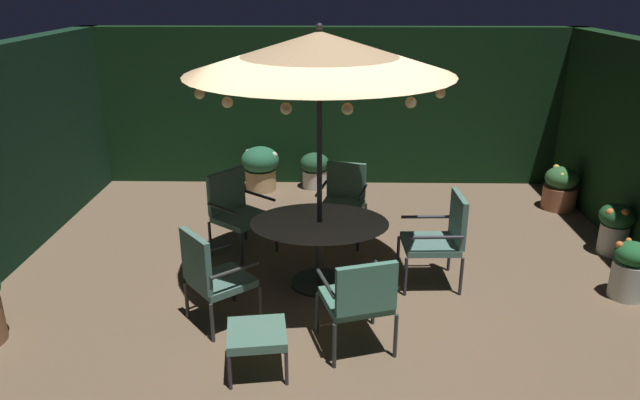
# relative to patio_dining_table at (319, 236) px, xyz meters

# --- Properties ---
(ground_plane) EXTENTS (7.98, 7.93, 0.02)m
(ground_plane) POSITION_rel_patio_dining_table_xyz_m (0.10, -0.18, -0.59)
(ground_plane) COLOR brown
(hedge_backdrop_rear) EXTENTS (7.98, 0.30, 2.52)m
(hedge_backdrop_rear) POSITION_rel_patio_dining_table_xyz_m (0.10, 3.64, 0.68)
(hedge_backdrop_rear) COLOR black
(hedge_backdrop_rear) RESTS_ON ground_plane
(patio_dining_table) EXTENTS (1.50, 1.18, 0.75)m
(patio_dining_table) POSITION_rel_patio_dining_table_xyz_m (0.00, 0.00, 0.00)
(patio_dining_table) COLOR #30302C
(patio_dining_table) RESTS_ON ground_plane
(patio_umbrella) EXTENTS (2.68, 2.68, 2.81)m
(patio_umbrella) POSITION_rel_patio_dining_table_xyz_m (0.00, -0.00, 1.95)
(patio_umbrella) COLOR #28292D
(patio_umbrella) RESTS_ON ground_plane
(patio_chair_north) EXTENTS (0.78, 0.78, 1.00)m
(patio_chair_north) POSITION_rel_patio_dining_table_xyz_m (-1.02, -0.84, -0.02)
(patio_chair_north) COLOR #303230
(patio_chair_north) RESTS_ON ground_plane
(patio_chair_northeast) EXTENTS (0.75, 0.74, 0.96)m
(patio_chair_northeast) POSITION_rel_patio_dining_table_xyz_m (0.38, -1.26, -0.02)
(patio_chair_northeast) COLOR #29302F
(patio_chair_northeast) RESTS_ON ground_plane
(patio_chair_east) EXTENTS (0.65, 0.62, 1.05)m
(patio_chair_east) POSITION_rel_patio_dining_table_xyz_m (1.33, 0.05, 0.01)
(patio_chair_east) COLOR #2B2A35
(patio_chair_east) RESTS_ON ground_plane
(patio_chair_southeast) EXTENTS (0.69, 0.73, 0.97)m
(patio_chair_southeast) POSITION_rel_patio_dining_table_xyz_m (0.28, 1.29, -0.03)
(patio_chair_southeast) COLOR #2B2931
(patio_chair_southeast) RESTS_ON ground_plane
(patio_chair_south) EXTENTS (0.84, 0.85, 1.02)m
(patio_chair_south) POSITION_rel_patio_dining_table_xyz_m (-1.04, 0.82, 0.00)
(patio_chair_south) COLOR #2A3131
(patio_chair_south) RESTS_ON ground_plane
(ottoman_footrest) EXTENTS (0.56, 0.54, 0.41)m
(ottoman_footrest) POSITION_rel_patio_dining_table_xyz_m (-0.50, -1.57, -0.23)
(ottoman_footrest) COLOR #302A33
(ottoman_footrest) RESTS_ON ground_plane
(potted_plant_back_right) EXTENTS (0.46, 0.46, 0.58)m
(potted_plant_back_right) POSITION_rel_patio_dining_table_xyz_m (-0.14, 3.25, -0.27)
(potted_plant_back_right) COLOR silver
(potted_plant_back_right) RESTS_ON ground_plane
(potted_plant_front_corner) EXTENTS (0.49, 0.49, 0.64)m
(potted_plant_front_corner) POSITION_rel_patio_dining_table_xyz_m (3.51, 2.37, -0.26)
(potted_plant_front_corner) COLOR #AE6748
(potted_plant_front_corner) RESTS_ON ground_plane
(potted_plant_left_far) EXTENTS (0.42, 0.42, 0.65)m
(potted_plant_left_far) POSITION_rel_patio_dining_table_xyz_m (3.62, 0.85, -0.22)
(potted_plant_left_far) COLOR beige
(potted_plant_left_far) RESTS_ON ground_plane
(potted_plant_right_near) EXTENTS (0.37, 0.37, 0.64)m
(potted_plant_right_near) POSITION_rel_patio_dining_table_xyz_m (3.29, -0.23, -0.25)
(potted_plant_right_near) COLOR beige
(potted_plant_right_near) RESTS_ON ground_plane
(potted_plant_back_left) EXTENTS (0.60, 0.60, 0.71)m
(potted_plant_back_left) POSITION_rel_patio_dining_table_xyz_m (-1.01, 3.12, -0.19)
(potted_plant_back_left) COLOR tan
(potted_plant_back_left) RESTS_ON ground_plane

